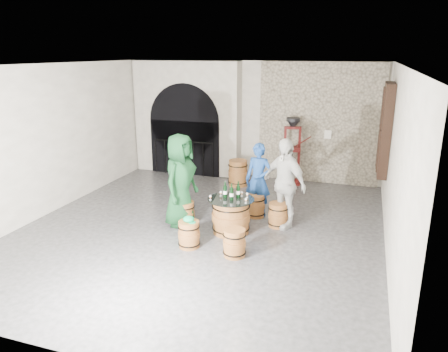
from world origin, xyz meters
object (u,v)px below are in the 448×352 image
(wine_bottle_left, at_px, (225,191))
(corking_press, at_px, (292,146))
(wine_bottle_right, at_px, (238,191))
(barrel_stool_left, at_px, (185,214))
(barrel_stool_far, at_px, (256,206))
(barrel_table, at_px, (231,216))
(side_barrel, at_px, (238,173))
(person_green, at_px, (180,180))
(wine_bottle_center, at_px, (232,193))
(barrel_stool_near_left, at_px, (189,234))
(barrel_stool_right, at_px, (278,215))
(person_blue, at_px, (258,180))
(barrel_stool_near_right, at_px, (234,243))
(person_white, at_px, (284,183))

(wine_bottle_left, distance_m, corking_press, 3.60)
(wine_bottle_right, bearing_deg, corking_press, 82.61)
(barrel_stool_left, distance_m, barrel_stool_far, 1.55)
(barrel_table, height_order, side_barrel, barrel_table)
(person_green, relative_size, wine_bottle_center, 5.85)
(wine_bottle_right, bearing_deg, barrel_stool_near_left, -122.63)
(barrel_stool_right, xyz_separation_m, person_blue, (-0.55, 0.48, 0.55))
(barrel_stool_right, bearing_deg, barrel_stool_left, -163.83)
(barrel_stool_near_right, relative_size, corking_press, 0.28)
(barrel_stool_far, height_order, side_barrel, side_barrel)
(barrel_stool_near_left, relative_size, person_white, 0.27)
(corking_press, bearing_deg, person_green, -125.46)
(person_green, relative_size, corking_press, 1.07)
(wine_bottle_left, height_order, wine_bottle_right, same)
(barrel_table, bearing_deg, barrel_stool_near_left, -121.39)
(side_barrel, relative_size, corking_press, 0.39)
(barrel_stool_right, bearing_deg, person_blue, 138.54)
(barrel_stool_right, distance_m, person_white, 0.67)
(person_blue, height_order, wine_bottle_right, person_blue)
(barrel_stool_near_left, height_order, wine_bottle_right, wine_bottle_right)
(barrel_stool_near_right, height_order, wine_bottle_center, wine_bottle_center)
(barrel_stool_right, relative_size, side_barrel, 0.72)
(barrel_table, relative_size, person_green, 0.48)
(barrel_table, distance_m, wine_bottle_right, 0.51)
(barrel_stool_near_left, xyz_separation_m, wine_bottle_left, (0.39, 0.91, 0.59))
(barrel_stool_left, distance_m, side_barrel, 2.92)
(barrel_stool_far, bearing_deg, wine_bottle_left, -112.48)
(barrel_stool_left, bearing_deg, wine_bottle_right, 3.34)
(wine_bottle_left, xyz_separation_m, corking_press, (0.69, 3.52, 0.20))
(barrel_stool_right, distance_m, person_green, 2.10)
(person_green, distance_m, wine_bottle_right, 1.20)
(wine_bottle_left, bearing_deg, person_blue, 68.23)
(barrel_stool_right, relative_size, wine_bottle_center, 1.54)
(barrel_stool_left, height_order, wine_bottle_right, wine_bottle_right)
(barrel_stool_left, xyz_separation_m, person_blue, (1.28, 1.01, 0.55))
(wine_bottle_center, bearing_deg, barrel_stool_near_right, -69.21)
(barrel_table, relative_size, wine_bottle_right, 2.79)
(barrel_stool_left, distance_m, person_white, 2.11)
(person_blue, relative_size, person_white, 0.87)
(barrel_stool_near_right, distance_m, side_barrel, 4.06)
(wine_bottle_left, bearing_deg, barrel_stool_right, 29.61)
(person_blue, bearing_deg, person_green, -135.87)
(barrel_stool_right, height_order, side_barrel, side_barrel)
(barrel_stool_far, bearing_deg, person_green, -145.70)
(person_green, distance_m, person_white, 2.08)
(barrel_stool_far, distance_m, side_barrel, 2.23)
(barrel_table, xyz_separation_m, corking_press, (0.55, 3.57, 0.69))
(barrel_stool_far, distance_m, barrel_stool_near_left, 1.99)
(wine_bottle_center, relative_size, side_barrel, 0.47)
(barrel_stool_left, bearing_deg, barrel_stool_near_left, -62.39)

